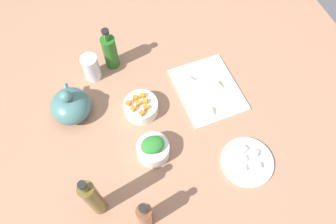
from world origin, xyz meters
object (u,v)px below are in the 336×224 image
teapot (71,105)px  bottle_2 (145,215)px  plate_tofu (247,162)px  bowl_greens (153,150)px  cutting_board (208,89)px  bowl_carrots (141,107)px  bottle_1 (110,51)px  drinking_glass_0 (91,68)px  bottle_0 (93,198)px

teapot → bottle_2: size_ratio=0.92×
plate_tofu → bowl_greens: bowl_greens is taller
cutting_board → plate_tofu: (-35.15, -1.37, 0.10)cm
bowl_carrots → bottle_1: size_ratio=0.65×
bowl_greens → teapot: size_ratio=0.68×
bowl_greens → plate_tofu: bearing=-115.3°
bowl_carrots → bottle_2: (-42.40, 11.11, 5.21)cm
bottle_1 → drinking_glass_0: bottle_1 is taller
bowl_greens → drinking_glass_0: size_ratio=1.02×
plate_tofu → drinking_glass_0: bearing=38.1°
plate_tofu → bottle_0: size_ratio=0.70×
bottle_2 → teapot: bearing=16.9°
bowl_carrots → teapot: (8.45, 26.52, 2.81)cm
plate_tofu → bottle_0: 57.83cm
plate_tofu → bottle_0: (2.13, 56.55, 11.91)cm
bottle_0 → drinking_glass_0: 57.84cm
cutting_board → plate_tofu: size_ratio=1.54×
bowl_greens → bottle_2: bearing=156.4°
plate_tofu → drinking_glass_0: drinking_glass_0 is taller
bottle_2 → drinking_glass_0: bottle_2 is taller
teapot → bottle_1: (18.94, -21.46, 3.23)cm
bottle_0 → bottle_1: 63.57cm
bottle_0 → drinking_glass_0: (56.49, -10.61, -6.43)cm
bowl_carrots → drinking_glass_0: (23.72, 14.64, 3.28)cm
bowl_carrots → bottle_1: bottle_1 is taller
bottle_1 → bowl_carrots: bearing=-169.5°
cutting_board → bottle_1: size_ratio=1.43×
bottle_0 → drinking_glass_0: size_ratio=2.34×
bowl_carrots → bottle_2: bearing=165.3°
teapot → drinking_glass_0: teapot is taller
cutting_board → drinking_glass_0: 50.69cm
bottle_1 → bottle_2: size_ratio=1.09×
bowl_greens → bowl_carrots: 19.61cm
bottle_0 → teapot: bearing=1.8°
bowl_greens → cutting_board: bearing=-57.5°
plate_tofu → teapot: (43.35, 57.82, 5.01)cm
drinking_glass_0 → bowl_carrots: bearing=-148.3°
bowl_carrots → teapot: size_ratio=0.77×
bottle_1 → drinking_glass_0: (-3.67, 9.59, -2.77)cm
bottle_0 → drinking_glass_0: bearing=-10.6°
bowl_greens → bottle_1: size_ratio=0.58×
drinking_glass_0 → plate_tofu: bearing=-141.9°
bowl_carrots → drinking_glass_0: 28.07cm
cutting_board → bowl_greens: bearing=122.5°
plate_tofu → bowl_carrots: bearing=41.9°
teapot → cutting_board: bearing=-98.3°
bottle_1 → bottle_2: bearing=175.0°
teapot → drinking_glass_0: size_ratio=1.49×
bottle_2 → drinking_glass_0: size_ratio=1.62×
plate_tofu → bottle_2: bottle_2 is taller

